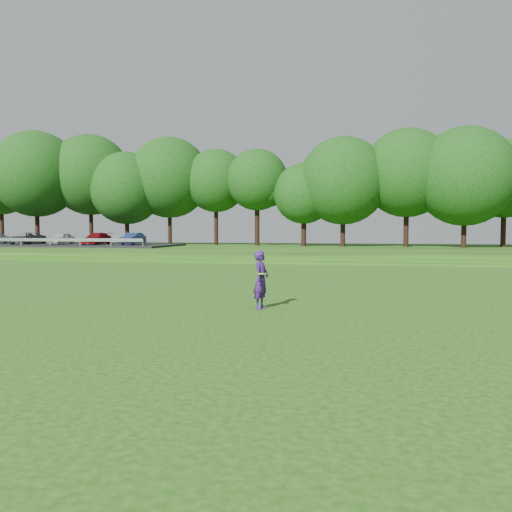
# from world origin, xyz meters

# --- Properties ---
(ground) EXTENTS (140.00, 140.00, 0.00)m
(ground) POSITION_xyz_m (0.00, 0.00, 0.00)
(ground) COLOR #16480D
(ground) RESTS_ON ground
(berm) EXTENTS (130.00, 30.00, 0.60)m
(berm) POSITION_xyz_m (0.00, 34.00, 0.30)
(berm) COLOR #16480D
(berm) RESTS_ON ground
(walking_path) EXTENTS (130.00, 1.60, 0.04)m
(walking_path) POSITION_xyz_m (0.00, 20.00, 0.02)
(walking_path) COLOR gray
(walking_path) RESTS_ON ground
(treeline) EXTENTS (104.00, 7.00, 15.00)m
(treeline) POSITION_xyz_m (0.00, 38.00, 8.10)
(treeline) COLOR #0D3B10
(treeline) RESTS_ON berm
(parking_lot) EXTENTS (24.00, 9.00, 1.38)m
(parking_lot) POSITION_xyz_m (-24.15, 32.81, 1.03)
(parking_lot) COLOR black
(parking_lot) RESTS_ON berm
(woman) EXTENTS (0.51, 0.68, 1.67)m
(woman) POSITION_xyz_m (3.68, 0.63, 0.84)
(woman) COLOR #401870
(woman) RESTS_ON ground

